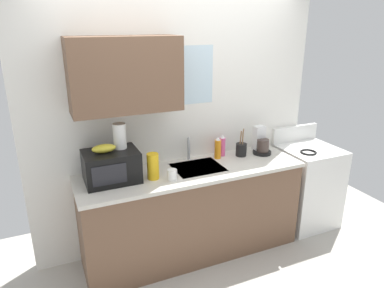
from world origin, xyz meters
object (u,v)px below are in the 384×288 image
microwave (111,166)px  mug_white (172,175)px  banana_bunch (104,148)px  cereal_canister (153,166)px  dish_soap_bottle_pink (222,146)px  utensil_crock (241,149)px  paper_towel_roll (120,136)px  stove_range (306,185)px  coffee_maker (261,143)px  dish_soap_bottle_orange (218,148)px

microwave → mug_white: 0.53m
banana_bunch → mug_white: bearing=-19.6°
microwave → cereal_canister: bearing=-16.1°
dish_soap_bottle_pink → utensil_crock: 0.20m
utensil_crock → paper_towel_roll: bearing=-179.1°
stove_range → cereal_canister: bearing=-178.3°
utensil_crock → dish_soap_bottle_pink: bearing=154.7°
banana_bunch → cereal_canister: 0.44m
utensil_crock → coffee_maker: bearing=-2.9°
cereal_canister → mug_white: size_ratio=2.44×
dish_soap_bottle_orange → dish_soap_bottle_pink: (0.08, 0.05, -0.00)m
dish_soap_bottle_orange → cereal_canister: (-0.74, -0.20, 0.01)m
banana_bunch → stove_range: bearing=-1.2°
banana_bunch → mug_white: banana_bunch is taller
paper_towel_roll → utensil_crock: 1.28m
stove_range → coffee_maker: size_ratio=3.86×
stove_range → microwave: 2.23m
microwave → dish_soap_bottle_orange: size_ratio=2.02×
dish_soap_bottle_orange → coffee_maker: bearing=-5.3°
coffee_maker → stove_range: bearing=-10.2°
microwave → dish_soap_bottle_orange: (1.08, 0.10, -0.03)m
stove_range → cereal_canister: cereal_canister is taller
stove_range → coffee_maker: bearing=169.8°
stove_range → paper_towel_roll: paper_towel_roll is taller
paper_towel_roll → cereal_canister: (0.24, -0.15, -0.26)m
utensil_crock → stove_range: bearing=-8.2°
paper_towel_roll → utensil_crock: bearing=0.9°
banana_bunch → utensil_crock: banana_bunch is taller
dish_soap_bottle_orange → mug_white: bearing=-154.0°
coffee_maker → microwave: bearing=-177.8°
microwave → mug_white: microwave is taller
dish_soap_bottle_pink → paper_towel_roll: bearing=-174.5°
stove_range → paper_towel_roll: 2.21m
coffee_maker → dish_soap_bottle_pink: coffee_maker is taller
cereal_canister → dish_soap_bottle_pink: bearing=17.1°
dish_soap_bottle_orange → dish_soap_bottle_pink: bearing=32.4°
stove_range → cereal_canister: size_ratio=4.65×
dish_soap_bottle_orange → dish_soap_bottle_pink: 0.09m
coffee_maker → cereal_canister: 1.24m
dish_soap_bottle_pink → cereal_canister: 0.86m
banana_bunch → utensil_crock: 1.41m
paper_towel_roll → mug_white: bearing=-32.0°
microwave → utensil_crock: (1.34, 0.07, -0.06)m
stove_range → dish_soap_bottle_orange: bearing=172.0°
banana_bunch → dish_soap_bottle_pink: bearing=7.2°
stove_range → dish_soap_bottle_orange: dish_soap_bottle_orange is taller
microwave → paper_towel_roll: 0.27m
stove_range → banana_bunch: (-2.20, 0.05, 0.75)m
stove_range → mug_white: 1.74m
stove_range → mug_white: stove_range is taller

